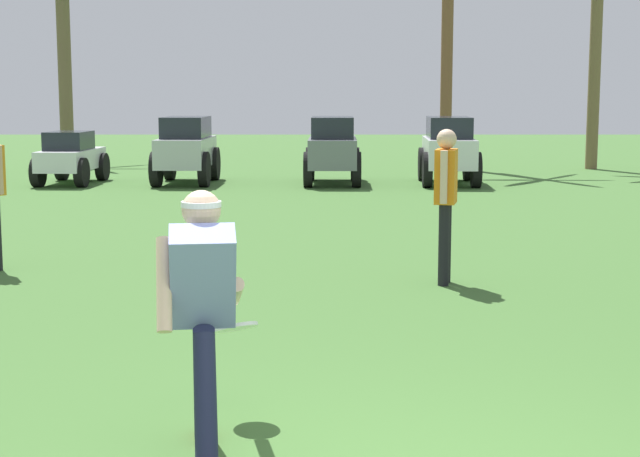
# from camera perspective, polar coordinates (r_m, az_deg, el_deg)

# --- Properties ---
(frisbee_thrower) EXTENTS (0.47, 1.13, 1.41)m
(frisbee_thrower) POSITION_cam_1_polar(r_m,az_deg,el_deg) (5.21, -7.06, -4.66)
(frisbee_thrower) COLOR #191E38
(frisbee_thrower) RESTS_ON ground_plane
(frisbee_in_flight) EXTENTS (0.35, 0.35, 0.11)m
(frisbee_in_flight) POSITION_cam_1_polar(r_m,az_deg,el_deg) (5.88, -5.16, -5.74)
(frisbee_in_flight) COLOR white
(teammate_deep) EXTENTS (0.27, 0.50, 1.56)m
(teammate_deep) POSITION_cam_1_polar(r_m,az_deg,el_deg) (9.86, 7.07, 2.16)
(teammate_deep) COLOR black
(teammate_deep) RESTS_ON ground_plane
(parked_car_slot_a) EXTENTS (1.19, 2.25, 1.10)m
(parked_car_slot_a) POSITION_cam_1_polar(r_m,az_deg,el_deg) (21.22, -14.57, 4.05)
(parked_car_slot_a) COLOR silver
(parked_car_slot_a) RESTS_ON ground_plane
(parked_car_slot_b) EXTENTS (1.22, 2.38, 1.40)m
(parked_car_slot_b) POSITION_cam_1_polar(r_m,az_deg,el_deg) (20.85, -8.06, 4.65)
(parked_car_slot_b) COLOR #B7BABF
(parked_car_slot_b) RESTS_ON ground_plane
(parked_car_slot_c) EXTENTS (1.20, 2.37, 1.40)m
(parked_car_slot_c) POSITION_cam_1_polar(r_m,az_deg,el_deg) (20.58, 0.47, 4.69)
(parked_car_slot_c) COLOR slate
(parked_car_slot_c) RESTS_ON ground_plane
(parked_car_slot_d) EXTENTS (1.26, 2.39, 1.40)m
(parked_car_slot_d) POSITION_cam_1_polar(r_m,az_deg,el_deg) (20.71, 7.24, 4.64)
(parked_car_slot_d) COLOR silver
(parked_car_slot_d) RESTS_ON ground_plane
(palm_tree_far_left) EXTENTS (3.45, 3.56, 5.29)m
(palm_tree_far_left) POSITION_cam_1_polar(r_m,az_deg,el_deg) (27.96, -14.94, 10.37)
(palm_tree_far_left) COLOR brown
(palm_tree_far_left) RESTS_ON ground_plane
(palm_tree_right_of_centre) EXTENTS (3.16, 2.86, 5.75)m
(palm_tree_right_of_centre) POSITION_cam_1_polar(r_m,az_deg,el_deg) (25.43, 15.44, 11.19)
(palm_tree_right_of_centre) COLOR brown
(palm_tree_right_of_centre) RESTS_ON ground_plane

